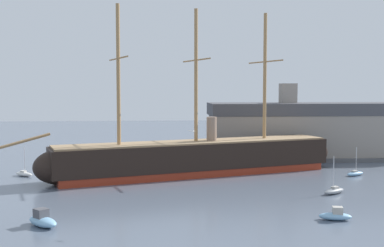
# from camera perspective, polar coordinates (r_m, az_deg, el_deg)

# --- Properties ---
(tall_ship) EXTENTS (58.15, 22.77, 28.80)m
(tall_ship) POSITION_cam_1_polar(r_m,az_deg,el_deg) (86.76, 0.46, -3.90)
(tall_ship) COLOR maroon
(tall_ship) RESTS_ON ground
(motorboat_mid_left) EXTENTS (4.55, 4.69, 1.94)m
(motorboat_mid_left) POSITION_cam_1_polar(r_m,az_deg,el_deg) (57.96, -16.83, -10.62)
(motorboat_mid_left) COLOR #7FB2D6
(motorboat_mid_left) RESTS_ON ground
(motorboat_mid_right) EXTENTS (3.98, 2.35, 1.57)m
(motorboat_mid_right) POSITION_cam_1_polar(r_m,az_deg,el_deg) (60.40, 16.20, -10.13)
(motorboat_mid_right) COLOR #7FB2D6
(motorboat_mid_right) RESTS_ON ground
(sailboat_alongside_stern) EXTENTS (4.23, 3.43, 5.53)m
(sailboat_alongside_stern) POSITION_cam_1_polar(r_m,az_deg,el_deg) (74.72, 16.05, -7.45)
(sailboat_alongside_stern) COLOR gray
(sailboat_alongside_stern) RESTS_ON ground
(sailboat_far_left) EXTENTS (3.82, 3.23, 5.06)m
(sailboat_far_left) POSITION_cam_1_polar(r_m,az_deg,el_deg) (90.64, -18.77, -5.51)
(sailboat_far_left) COLOR silver
(sailboat_far_left) RESTS_ON ground
(sailboat_far_right) EXTENTS (3.94, 2.76, 4.99)m
(sailboat_far_right) POSITION_cam_1_polar(r_m,az_deg,el_deg) (90.87, 18.27, -5.47)
(sailboat_far_right) COLOR #7FB2D6
(sailboat_far_right) RESTS_ON ground
(dockside_warehouse_right) EXTENTS (49.39, 13.08, 16.18)m
(dockside_warehouse_right) POSITION_cam_1_polar(r_m,az_deg,el_deg) (109.58, 14.00, -0.84)
(dockside_warehouse_right) COLOR #565659
(dockside_warehouse_right) RESTS_ON ground
(seagull_in_flight) EXTENTS (1.16, 0.66, 0.14)m
(seagull_in_flight) POSITION_cam_1_polar(r_m,az_deg,el_deg) (56.00, 0.16, -0.88)
(seagull_in_flight) COLOR silver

